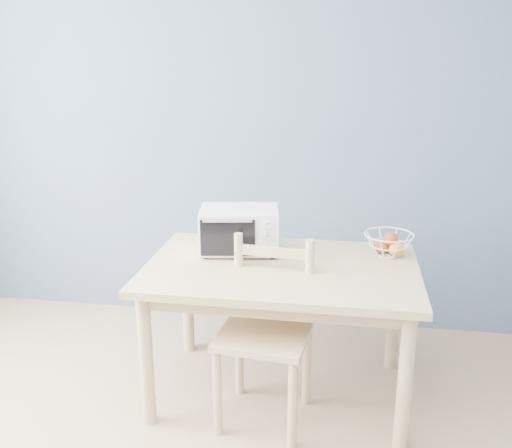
% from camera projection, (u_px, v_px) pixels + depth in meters
% --- Properties ---
extents(room, '(4.01, 4.51, 2.61)m').
position_uv_depth(room, '(52.00, 244.00, 1.59)').
color(room, tan).
rests_on(room, ground).
extents(dining_table, '(1.40, 0.90, 0.75)m').
position_uv_depth(dining_table, '(281.00, 284.00, 2.97)').
color(dining_table, tan).
rests_on(dining_table, ground).
extents(toaster_oven, '(0.46, 0.37, 0.25)m').
position_uv_depth(toaster_oven, '(236.00, 229.00, 3.10)').
color(toaster_oven, white).
rests_on(toaster_oven, dining_table).
extents(fruit_basket, '(0.35, 0.35, 0.14)m').
position_uv_depth(fruit_basket, '(389.00, 243.00, 3.07)').
color(fruit_basket, white).
rests_on(fruit_basket, dining_table).
extents(dining_chair, '(0.47, 0.47, 0.92)m').
position_uv_depth(dining_chair, '(266.00, 334.00, 2.85)').
color(dining_chair, tan).
rests_on(dining_chair, ground).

